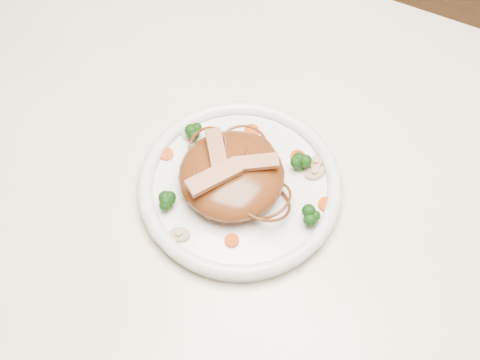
% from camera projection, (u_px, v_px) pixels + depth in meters
% --- Properties ---
extents(ground, '(4.00, 4.00, 0.00)m').
position_uv_depth(ground, '(262.00, 347.00, 1.51)').
color(ground, brown).
rests_on(ground, ground).
extents(table, '(1.20, 0.80, 0.75)m').
position_uv_depth(table, '(275.00, 219.00, 0.95)').
color(table, white).
rests_on(table, ground).
extents(plate, '(0.29, 0.29, 0.02)m').
position_uv_depth(plate, '(240.00, 189.00, 0.85)').
color(plate, white).
rests_on(plate, table).
extents(noodle_mound, '(0.18, 0.18, 0.04)m').
position_uv_depth(noodle_mound, '(231.00, 175.00, 0.83)').
color(noodle_mound, brown).
rests_on(noodle_mound, plate).
extents(chicken_a, '(0.06, 0.05, 0.01)m').
position_uv_depth(chicken_a, '(255.00, 163.00, 0.81)').
color(chicken_a, tan).
rests_on(chicken_a, noodle_mound).
extents(chicken_b, '(0.05, 0.06, 0.01)m').
position_uv_depth(chicken_b, '(217.00, 151.00, 0.81)').
color(chicken_b, tan).
rests_on(chicken_b, noodle_mound).
extents(chicken_c, '(0.06, 0.07, 0.01)m').
position_uv_depth(chicken_c, '(214.00, 177.00, 0.79)').
color(chicken_c, tan).
rests_on(chicken_c, noodle_mound).
extents(broccoli_0, '(0.03, 0.03, 0.03)m').
position_uv_depth(broccoli_0, '(300.00, 163.00, 0.85)').
color(broccoli_0, '#12370B').
rests_on(broccoli_0, plate).
extents(broccoli_1, '(0.03, 0.03, 0.03)m').
position_uv_depth(broccoli_1, '(192.00, 132.00, 0.87)').
color(broccoli_1, '#12370B').
rests_on(broccoli_1, plate).
extents(broccoli_2, '(0.03, 0.03, 0.03)m').
position_uv_depth(broccoli_2, '(167.00, 201.00, 0.82)').
color(broccoli_2, '#12370B').
rests_on(broccoli_2, plate).
extents(broccoli_3, '(0.03, 0.03, 0.03)m').
position_uv_depth(broccoli_3, '(311.00, 215.00, 0.81)').
color(broccoli_3, '#12370B').
rests_on(broccoli_3, plate).
extents(carrot_0, '(0.02, 0.02, 0.00)m').
position_uv_depth(carrot_0, '(298.00, 157.00, 0.87)').
color(carrot_0, '#D44507').
rests_on(carrot_0, plate).
extents(carrot_1, '(0.02, 0.02, 0.00)m').
position_uv_depth(carrot_1, '(167.00, 154.00, 0.87)').
color(carrot_1, '#D44507').
rests_on(carrot_1, plate).
extents(carrot_2, '(0.02, 0.02, 0.00)m').
position_uv_depth(carrot_2, '(326.00, 204.00, 0.83)').
color(carrot_2, '#D44507').
rests_on(carrot_2, plate).
extents(carrot_3, '(0.02, 0.02, 0.00)m').
position_uv_depth(carrot_3, '(252.00, 131.00, 0.89)').
color(carrot_3, '#D44507').
rests_on(carrot_3, plate).
extents(carrot_4, '(0.02, 0.02, 0.00)m').
position_uv_depth(carrot_4, '(232.00, 240.00, 0.80)').
color(carrot_4, '#D44507').
rests_on(carrot_4, plate).
extents(mushroom_0, '(0.03, 0.03, 0.01)m').
position_uv_depth(mushroom_0, '(179.00, 235.00, 0.81)').
color(mushroom_0, beige).
rests_on(mushroom_0, plate).
extents(mushroom_1, '(0.04, 0.04, 0.01)m').
position_uv_depth(mushroom_1, '(315.00, 174.00, 0.85)').
color(mushroom_1, beige).
rests_on(mushroom_1, plate).
extents(mushroom_2, '(0.04, 0.04, 0.01)m').
position_uv_depth(mushroom_2, '(188.00, 132.00, 0.89)').
color(mushroom_2, beige).
rests_on(mushroom_2, plate).
extents(mushroom_3, '(0.03, 0.03, 0.01)m').
position_uv_depth(mushroom_3, '(316.00, 163.00, 0.86)').
color(mushroom_3, beige).
rests_on(mushroom_3, plate).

